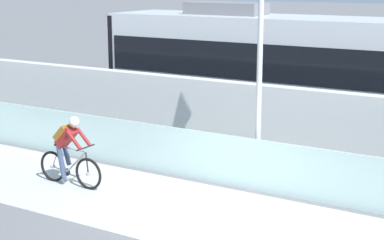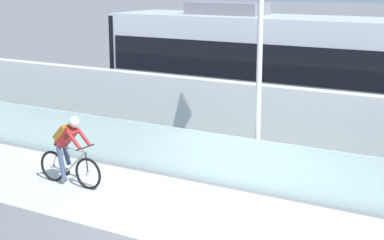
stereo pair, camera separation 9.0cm
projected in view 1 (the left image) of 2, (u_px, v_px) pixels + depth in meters
ground_plane at (196, 213)px, 12.18m from camera, size 200.00×200.00×0.00m
bike_path_deck at (196, 213)px, 12.18m from camera, size 32.00×3.20×0.01m
glass_parapet at (239, 162)px, 13.60m from camera, size 32.00×0.05×1.15m
concrete_barrier_wall at (272, 127)px, 15.00m from camera, size 32.00×0.36×2.01m
tram_rail_near at (307, 143)px, 17.30m from camera, size 32.00×0.08×0.01m
tram_rail_far at (324, 132)px, 18.50m from camera, size 32.00×0.08×0.01m
tram at (285, 70)px, 17.99m from camera, size 11.06×2.54×3.81m
cyclist_on_bike at (69, 151)px, 13.64m from camera, size 1.77×0.58×1.61m
lamp_post_antenna at (260, 38)px, 13.07m from camera, size 0.28×0.28×5.20m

